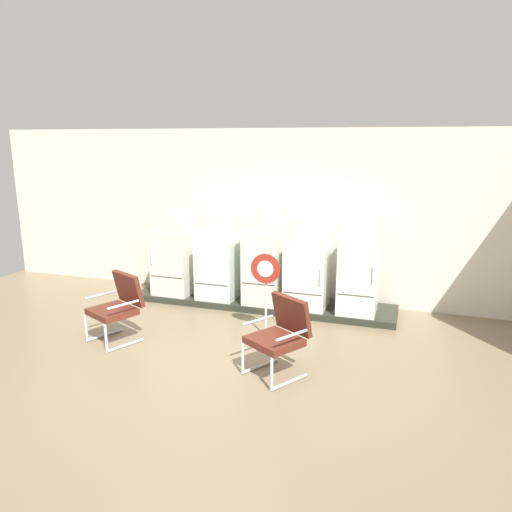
% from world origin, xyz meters
% --- Properties ---
extents(ground, '(12.00, 10.00, 0.05)m').
position_xyz_m(ground, '(0.00, 0.00, -0.03)').
color(ground, '#7D6C50').
extents(back_wall, '(11.76, 0.12, 3.15)m').
position_xyz_m(back_wall, '(0.00, 3.66, 1.59)').
color(back_wall, silver).
rests_on(back_wall, ground).
extents(display_plinth, '(4.77, 0.95, 0.11)m').
position_xyz_m(display_plinth, '(0.00, 3.02, 0.06)').
color(display_plinth, '#292E24').
rests_on(display_plinth, ground).
extents(refrigerator_0, '(0.69, 0.62, 1.57)m').
position_xyz_m(refrigerator_0, '(-1.69, 2.89, 0.95)').
color(refrigerator_0, silver).
rests_on(refrigerator_0, display_plinth).
extents(refrigerator_1, '(0.69, 0.62, 1.39)m').
position_xyz_m(refrigerator_1, '(-0.80, 2.89, 0.84)').
color(refrigerator_1, silver).
rests_on(refrigerator_1, display_plinth).
extents(refrigerator_2, '(0.64, 0.70, 1.65)m').
position_xyz_m(refrigerator_2, '(0.07, 2.93, 0.99)').
color(refrigerator_2, silver).
rests_on(refrigerator_2, display_plinth).
extents(refrigerator_3, '(0.71, 0.65, 1.39)m').
position_xyz_m(refrigerator_3, '(0.85, 2.90, 0.84)').
color(refrigerator_3, white).
rests_on(refrigerator_3, display_plinth).
extents(refrigerator_4, '(0.63, 0.70, 1.53)m').
position_xyz_m(refrigerator_4, '(1.72, 2.93, 0.93)').
color(refrigerator_4, white).
rests_on(refrigerator_4, display_plinth).
extents(armchair_left, '(0.85, 0.88, 1.01)m').
position_xyz_m(armchair_left, '(-1.57, 0.88, 0.57)').
color(armchair_left, silver).
rests_on(armchair_left, ground).
extents(armchair_right, '(0.88, 0.90, 1.01)m').
position_xyz_m(armchair_right, '(1.01, 0.58, 0.57)').
color(armchair_right, silver).
rests_on(armchair_right, ground).
extents(sign_stand, '(0.46, 0.32, 1.31)m').
position_xyz_m(sign_stand, '(0.48, 1.68, 0.63)').
color(sign_stand, '#2D2D30').
rests_on(sign_stand, ground).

